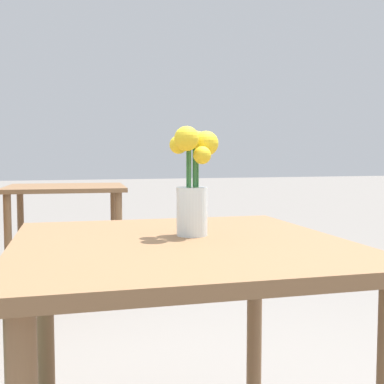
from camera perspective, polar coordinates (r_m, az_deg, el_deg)
name	(u,v)px	position (r m, az deg, el deg)	size (l,w,h in m)	color
table_front	(180,288)	(1.20, -1.44, -11.27)	(0.83, 0.86, 0.76)	brown
flower_vase	(193,185)	(1.22, 0.16, 0.89)	(0.12, 0.12, 0.28)	silver
table_back	(66,202)	(3.65, -14.70, -1.13)	(0.90, 0.81, 0.75)	brown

